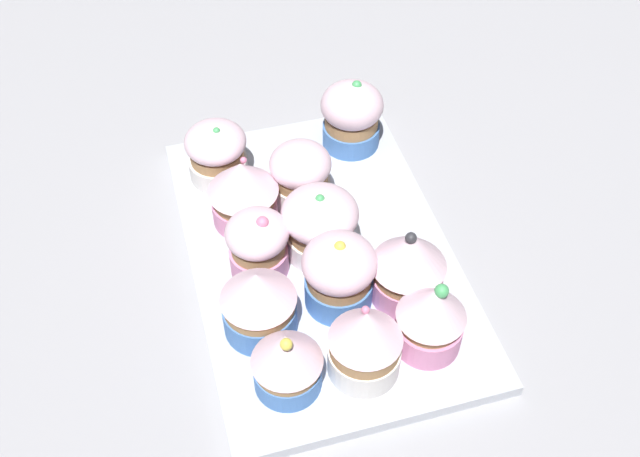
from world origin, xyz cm
name	(u,v)px	position (x,y,z in cm)	size (l,w,h in cm)	color
ground_plane	(320,269)	(0.00, 0.00, -1.50)	(180.00, 180.00, 3.00)	#9E9EA3
baking_tray	(320,255)	(0.00, 0.00, 0.60)	(36.18, 23.43, 1.20)	silver
cupcake_0	(431,317)	(-12.01, -5.80, 4.83)	(5.68, 5.68, 7.50)	pink
cupcake_1	(409,265)	(-6.80, -5.79, 5.12)	(6.39, 6.39, 7.97)	pink
cupcake_2	(352,115)	(13.44, -7.10, 4.89)	(6.34, 6.34, 7.52)	#477AC6
cupcake_3	(364,342)	(-12.92, 0.09, 4.94)	(5.86, 5.86, 7.66)	white
cupcake_4	(342,272)	(-5.88, -0.25, 4.94)	(6.26, 6.26, 7.63)	#477AC6
cupcake_5	(316,221)	(0.38, 0.24, 4.81)	(6.83, 6.83, 7.17)	white
cupcake_6	(301,175)	(6.75, -0.04, 4.56)	(5.82, 5.82, 6.62)	white
cupcake_7	(287,360)	(-12.63, 6.17, 4.57)	(5.64, 5.64, 6.88)	#477AC6
cupcake_8	(259,301)	(-6.79, 7.07, 4.75)	(6.29, 6.29, 7.03)	#477AC6
cupcake_9	(258,244)	(-0.63, 5.77, 4.61)	(5.53, 5.53, 6.98)	pink
cupcake_10	(243,191)	(5.75, 5.72, 4.91)	(6.59, 6.59, 7.34)	pink
cupcake_11	(217,152)	(12.31, 7.03, 4.32)	(6.00, 6.00, 6.38)	white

